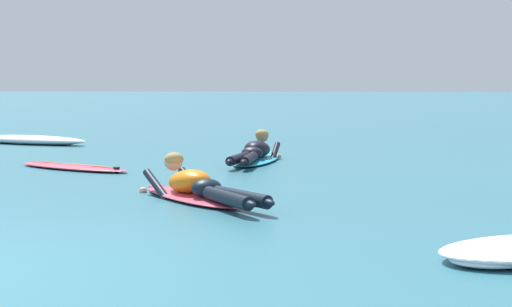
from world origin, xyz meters
The scene contains 5 objects.
ground_plane centered at (0.00, 10.00, 0.00)m, with size 120.00×120.00×0.00m, color #2D6B7A.
surfer_near centered at (1.86, 3.58, 0.14)m, with size 1.75×2.32×0.54m.
surfer_far centered at (2.28, 7.82, 0.13)m, with size 0.91×2.66×0.53m.
drifting_surfboard centered at (-0.30, 6.69, 0.03)m, with size 2.03×1.51×0.16m.
whitewater_mid_right centered at (-2.38, 11.28, 0.08)m, with size 2.63×1.50×0.18m.
Camera 1 is at (2.97, -5.74, 1.36)m, focal length 60.92 mm.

